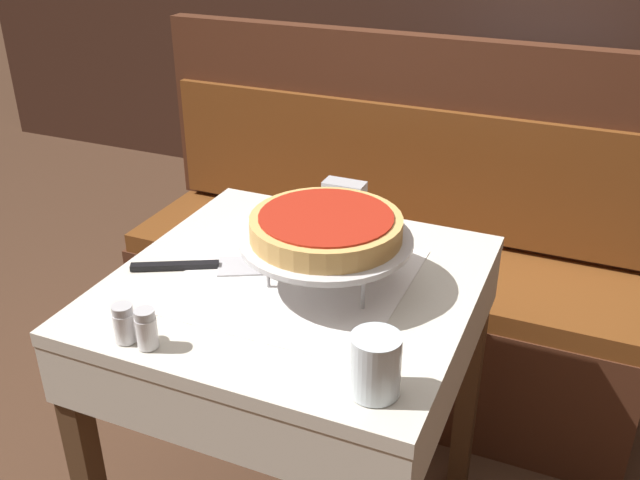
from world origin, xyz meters
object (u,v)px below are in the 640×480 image
(salt_shaker, at_px, (124,323))
(pepper_shaker, at_px, (146,329))
(dining_table_front, at_px, (295,322))
(condiment_caddy, at_px, (504,76))
(dining_table_rear, at_px, (515,114))
(deep_dish_pizza, at_px, (326,226))
(booth_bench, at_px, (379,287))
(water_glass_near, at_px, (375,365))
(napkin_holder, at_px, (344,199))
(pizza_server, at_px, (203,265))
(pizza_pan_stand, at_px, (326,242))

(salt_shaker, distance_m, pepper_shaker, 0.05)
(dining_table_front, height_order, condiment_caddy, condiment_caddy)
(dining_table_rear, distance_m, salt_shaker, 2.04)
(deep_dish_pizza, relative_size, pepper_shaker, 4.02)
(pepper_shaker, bearing_deg, booth_bench, 84.88)
(dining_table_front, relative_size, deep_dish_pizza, 2.54)
(water_glass_near, distance_m, napkin_holder, 0.66)
(pizza_server, bearing_deg, condiment_caddy, 79.39)
(dining_table_front, xyz_separation_m, salt_shaker, (-0.19, -0.31, 0.14))
(salt_shaker, bearing_deg, pizza_server, 92.83)
(pizza_pan_stand, distance_m, pizza_server, 0.28)
(salt_shaker, xyz_separation_m, pepper_shaker, (0.05, 0.00, 0.00))
(pepper_shaker, bearing_deg, pizza_pan_stand, 57.67)
(dining_table_rear, relative_size, salt_shaker, 10.51)
(pizza_pan_stand, height_order, water_glass_near, water_glass_near)
(booth_bench, relative_size, condiment_caddy, 10.81)
(deep_dish_pizza, bearing_deg, water_glass_near, -54.33)
(salt_shaker, relative_size, pepper_shaker, 0.97)
(pizza_pan_stand, distance_m, salt_shaker, 0.41)
(pizza_pan_stand, height_order, pepper_shaker, pizza_pan_stand)
(booth_bench, distance_m, condiment_caddy, 1.08)
(pepper_shaker, bearing_deg, napkin_holder, 79.05)
(condiment_caddy, bearing_deg, dining_table_front, -94.15)
(dining_table_front, xyz_separation_m, napkin_holder, (-0.02, 0.32, 0.15))
(deep_dish_pizza, bearing_deg, napkin_holder, 104.81)
(dining_table_front, height_order, pizza_server, pizza_server)
(booth_bench, bearing_deg, deep_dish_pizza, -81.07)
(pizza_server, bearing_deg, deep_dish_pizza, 8.98)
(deep_dish_pizza, bearing_deg, pepper_shaker, -122.33)
(dining_table_rear, relative_size, napkin_holder, 7.62)
(pizza_server, distance_m, pepper_shaker, 0.29)
(dining_table_front, bearing_deg, napkin_holder, 92.80)
(dining_table_front, bearing_deg, pepper_shaker, -113.72)
(booth_bench, height_order, salt_shaker, booth_bench)
(pizza_server, bearing_deg, salt_shaker, -87.17)
(napkin_holder, bearing_deg, salt_shaker, -104.99)
(salt_shaker, bearing_deg, deep_dish_pizza, 52.10)
(pizza_pan_stand, distance_m, napkin_holder, 0.32)
(dining_table_rear, relative_size, deep_dish_pizza, 2.53)
(dining_table_front, xyz_separation_m, deep_dish_pizza, (0.07, 0.01, 0.24))
(dining_table_front, distance_m, salt_shaker, 0.39)
(dining_table_rear, height_order, deep_dish_pizza, deep_dish_pizza)
(dining_table_rear, xyz_separation_m, pizza_pan_stand, (-0.11, -1.68, 0.21))
(dining_table_rear, height_order, pizza_pan_stand, pizza_pan_stand)
(water_glass_near, bearing_deg, dining_table_front, 134.50)
(deep_dish_pizza, distance_m, condiment_caddy, 1.67)
(salt_shaker, bearing_deg, water_glass_near, 5.01)
(deep_dish_pizza, xyz_separation_m, pizza_server, (-0.27, -0.04, -0.12))
(water_glass_near, distance_m, pepper_shaker, 0.41)
(pizza_server, xyz_separation_m, water_glass_near, (0.47, -0.24, 0.05))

